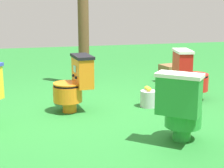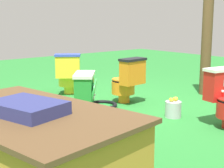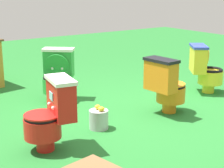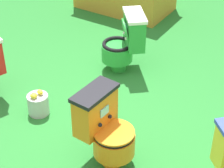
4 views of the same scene
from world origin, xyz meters
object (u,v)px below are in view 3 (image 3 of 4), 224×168
toilet_yellow (205,68)px  toilet_green (57,74)px  toilet_orange (166,85)px  lemon_bucket (99,119)px  toilet_red (51,114)px

toilet_yellow → toilet_green: same height
toilet_orange → lemon_bucket: bearing=-97.9°
toilet_yellow → lemon_bucket: size_ratio=2.63×
toilet_yellow → lemon_bucket: bearing=-44.6°
toilet_yellow → toilet_red: bearing=-42.9°
toilet_orange → toilet_red: bearing=-90.3°
toilet_red → lemon_bucket: toilet_red is taller
lemon_bucket → toilet_yellow: bearing=8.6°
toilet_red → toilet_green: size_ratio=1.00×
toilet_yellow → toilet_green: 2.20m
toilet_orange → toilet_green: (-0.86, 1.30, 0.00)m
toilet_orange → toilet_green: same height
lemon_bucket → toilet_orange: bearing=-2.9°
toilet_red → toilet_orange: size_ratio=1.00×
toilet_red → toilet_orange: 1.68m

